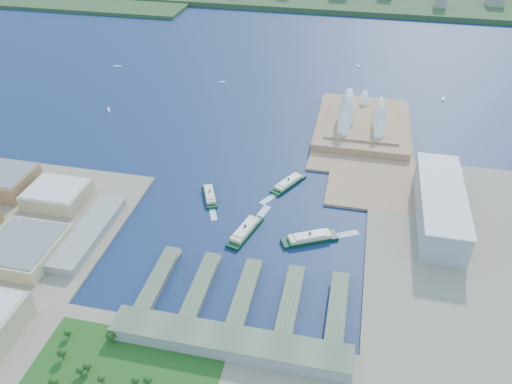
% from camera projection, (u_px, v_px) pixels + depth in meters
% --- Properties ---
extents(ground, '(3000.00, 3000.00, 0.00)m').
position_uv_depth(ground, '(249.00, 242.00, 522.44)').
color(ground, '#0E1E45').
rests_on(ground, ground).
extents(east_land, '(240.00, 500.00, 3.00)m').
position_uv_depth(east_land, '(501.00, 315.00, 440.00)').
color(east_land, gray).
rests_on(east_land, ground).
extents(peninsula, '(135.00, 220.00, 3.00)m').
position_uv_depth(peninsula, '(363.00, 134.00, 710.35)').
color(peninsula, '#9C7655').
rests_on(peninsula, ground).
extents(opera_house, '(134.00, 180.00, 58.00)m').
position_uv_depth(opera_house, '(364.00, 109.00, 709.13)').
color(opera_house, white).
rests_on(opera_house, peninsula).
extents(toaster_building, '(45.00, 155.00, 35.00)m').
position_uv_depth(toaster_building, '(440.00, 205.00, 540.57)').
color(toaster_building, '#96969C').
rests_on(toaster_building, east_land).
extents(ferry_wharves, '(184.00, 90.00, 9.30)m').
position_uv_depth(ferry_wharves, '(245.00, 293.00, 457.48)').
color(ferry_wharves, '#505D46').
rests_on(ferry_wharves, ground).
extents(terminal_building, '(200.00, 28.00, 12.00)m').
position_uv_depth(terminal_building, '(229.00, 343.00, 406.92)').
color(terminal_building, gray).
rests_on(terminal_building, south_land).
extents(park, '(150.00, 110.00, 16.00)m').
position_uv_depth(park, '(114.00, 382.00, 374.91)').
color(park, '#194714').
rests_on(park, south_land).
extents(ferry_a, '(30.51, 49.54, 9.19)m').
position_uv_depth(ferry_a, '(210.00, 194.00, 585.48)').
color(ferry_a, '#0C301D').
rests_on(ferry_a, ground).
extents(ferry_b, '(38.45, 54.61, 10.33)m').
position_uv_depth(ferry_b, '(288.00, 182.00, 605.32)').
color(ferry_b, '#0C301D').
rests_on(ferry_b, ground).
extents(ferry_c, '(30.35, 61.38, 11.25)m').
position_uv_depth(ferry_c, '(245.00, 229.00, 530.86)').
color(ferry_c, '#0C301D').
rests_on(ferry_c, ground).
extents(ferry_d, '(60.21, 40.43, 11.30)m').
position_uv_depth(ferry_d, '(310.00, 236.00, 521.08)').
color(ferry_d, '#0C301D').
rests_on(ferry_d, ground).
extents(boat_a, '(10.37, 13.49, 2.66)m').
position_uv_depth(boat_a, '(109.00, 110.00, 775.98)').
color(boat_a, white).
rests_on(boat_a, ground).
extents(boat_b, '(9.86, 7.51, 2.55)m').
position_uv_depth(boat_b, '(222.00, 82.00, 865.00)').
color(boat_b, white).
rests_on(boat_b, ground).
extents(boat_c, '(7.67, 13.77, 2.97)m').
position_uv_depth(boat_c, '(443.00, 99.00, 808.18)').
color(boat_c, white).
rests_on(boat_c, ground).
extents(boat_d, '(14.42, 3.65, 2.42)m').
position_uv_depth(boat_d, '(117.00, 66.00, 925.83)').
color(boat_d, white).
rests_on(boat_d, ground).
extents(boat_e, '(6.95, 12.49, 2.92)m').
position_uv_depth(boat_e, '(358.00, 66.00, 925.10)').
color(boat_e, white).
rests_on(boat_e, ground).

